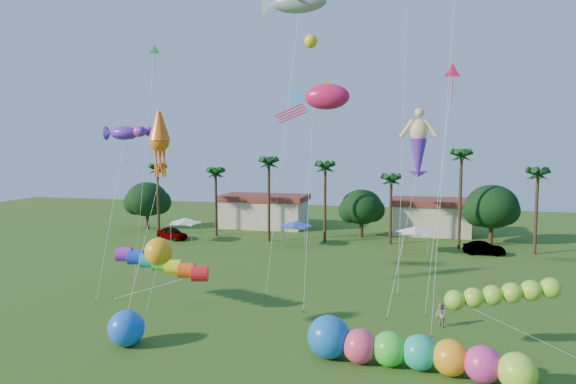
% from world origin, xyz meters
% --- Properties ---
extents(tree_line, '(69.46, 8.91, 11.00)m').
position_xyz_m(tree_line, '(3.57, 44.00, 4.28)').
color(tree_line, '#3A2819').
rests_on(tree_line, ground).
extents(buildings_row, '(35.00, 7.00, 4.00)m').
position_xyz_m(buildings_row, '(-3.09, 50.00, 2.00)').
color(buildings_row, beige).
rests_on(buildings_row, ground).
extents(tent_row, '(31.00, 4.00, 0.60)m').
position_xyz_m(tent_row, '(-6.00, 36.33, 2.75)').
color(tent_row, white).
rests_on(tent_row, ground).
extents(car_a, '(4.90, 3.46, 1.55)m').
position_xyz_m(car_a, '(-22.57, 37.18, 0.78)').
color(car_a, '#4C4C54').
rests_on(car_a, ground).
extents(car_b, '(4.41, 1.61, 1.45)m').
position_xyz_m(car_b, '(15.45, 37.13, 0.72)').
color(car_b, '#4C4C54').
rests_on(car_b, ground).
extents(spectator_b, '(0.95, 1.01, 1.65)m').
position_xyz_m(spectator_b, '(9.96, 12.07, 0.82)').
color(spectator_b, '#9F9184').
rests_on(spectator_b, ground).
extents(caterpillar_inflatable, '(12.02, 3.95, 2.45)m').
position_xyz_m(caterpillar_inflatable, '(7.88, 4.80, 1.03)').
color(caterpillar_inflatable, '#F64070').
rests_on(caterpillar_inflatable, ground).
extents(blue_ball, '(2.19, 2.19, 2.19)m').
position_xyz_m(blue_ball, '(-8.51, 3.98, 1.10)').
color(blue_ball, blue).
rests_on(blue_ball, ground).
extents(rainbow_tube, '(10.28, 2.56, 3.49)m').
position_xyz_m(rainbow_tube, '(-8.66, 10.55, 2.93)').
color(rainbow_tube, red).
rests_on(rainbow_tube, ground).
extents(green_worm, '(10.72, 2.89, 3.83)m').
position_xyz_m(green_worm, '(10.53, 7.87, 3.13)').
color(green_worm, '#93D52F').
rests_on(green_worm, ground).
extents(orange_ball_kite, '(2.16, 2.16, 6.41)m').
position_xyz_m(orange_ball_kite, '(-7.08, 5.50, 5.55)').
color(orange_ball_kite, '#FAA914').
rests_on(orange_ball_kite, ground).
extents(merman_kite, '(3.08, 5.61, 14.41)m').
position_xyz_m(merman_kite, '(8.25, 17.28, 11.91)').
color(merman_kite, '#F5C98B').
rests_on(merman_kite, ground).
extents(fish_kite, '(5.80, 7.55, 17.14)m').
position_xyz_m(fish_kite, '(1.02, 18.53, 15.98)').
color(fish_kite, '#D2174E').
rests_on(fish_kite, ground).
extents(shark_kite, '(6.65, 6.67, 25.38)m').
position_xyz_m(shark_kite, '(-1.88, 21.05, 24.23)').
color(shark_kite, '#8F979C').
rests_on(shark_kite, ground).
extents(squid_kite, '(2.15, 6.01, 14.73)m').
position_xyz_m(squid_kite, '(-10.69, 12.58, 12.35)').
color(squid_kite, orange).
rests_on(squid_kite, ground).
extents(lobster_kite, '(4.62, 5.60, 13.89)m').
position_xyz_m(lobster_kite, '(-14.99, 14.64, 13.08)').
color(lobster_kite, '#5F26C1').
rests_on(lobster_kite, ground).
extents(delta_kite_red, '(2.29, 3.37, 18.07)m').
position_xyz_m(delta_kite_red, '(10.52, 17.08, 17.19)').
color(delta_kite_red, '#FB1B56').
rests_on(delta_kite_red, ground).
extents(delta_kite_green, '(1.11, 4.70, 21.22)m').
position_xyz_m(delta_kite_green, '(-15.12, 20.01, 20.17)').
color(delta_kite_green, '#30CE5C').
rests_on(delta_kite_green, ground).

